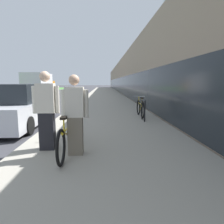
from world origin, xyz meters
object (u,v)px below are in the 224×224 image
at_px(person_bystander, 46,111).
at_px(cruiser_bike_nearest, 140,108).
at_px(parked_sedan_curbside, 18,108).
at_px(person_rider, 75,115).
at_px(moving_truck, 39,85).
at_px(bike_rack_hoop, 143,108).
at_px(tandem_bicycle, 69,133).

bearing_deg(person_bystander, cruiser_bike_nearest, 55.52).
xyz_separation_m(person_bystander, parked_sedan_curbside, (-1.93, 3.09, -0.31)).
relative_size(person_rider, moving_truck, 0.26).
bearing_deg(person_bystander, person_rider, -27.20).
relative_size(parked_sedan_curbside, moving_truck, 0.65).
relative_size(person_rider, person_bystander, 0.95).
xyz_separation_m(person_bystander, bike_rack_hoop, (2.91, 3.37, -0.38)).
relative_size(person_rider, parked_sedan_curbside, 0.39).
relative_size(tandem_bicycle, person_rider, 1.52).
height_order(tandem_bicycle, moving_truck, moving_truck).
height_order(person_rider, bike_rack_hoop, person_rider).
relative_size(bike_rack_hoop, parked_sedan_curbside, 0.19).
bearing_deg(parked_sedan_curbside, moving_truck, 104.83).
bearing_deg(person_rider, parked_sedan_curbside, 127.31).
relative_size(bike_rack_hoop, cruiser_bike_nearest, 0.49).
relative_size(person_bystander, moving_truck, 0.27).
bearing_deg(person_bystander, tandem_bicycle, -3.12).
distance_m(tandem_bicycle, moving_truck, 21.52).
distance_m(cruiser_bike_nearest, parked_sedan_curbside, 5.05).
xyz_separation_m(bike_rack_hoop, moving_truck, (-9.40, 16.94, 0.74)).
xyz_separation_m(tandem_bicycle, person_rider, (0.19, -0.33, 0.48)).
distance_m(person_rider, moving_truck, 21.88).
height_order(tandem_bicycle, cruiser_bike_nearest, cruiser_bike_nearest).
bearing_deg(tandem_bicycle, person_rider, -60.40).
bearing_deg(tandem_bicycle, bike_rack_hoop, 54.74).
xyz_separation_m(tandem_bicycle, bike_rack_hoop, (2.40, 3.40, 0.14)).
bearing_deg(parked_sedan_curbside, cruiser_bike_nearest, 14.04).
bearing_deg(moving_truck, parked_sedan_curbside, -75.17).
xyz_separation_m(cruiser_bike_nearest, parked_sedan_curbside, (-4.89, -1.22, 0.21)).
bearing_deg(person_rider, moving_truck, 109.17).
xyz_separation_m(tandem_bicycle, cruiser_bike_nearest, (2.45, 4.34, 0.01)).
bearing_deg(moving_truck, bike_rack_hoop, -60.97).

